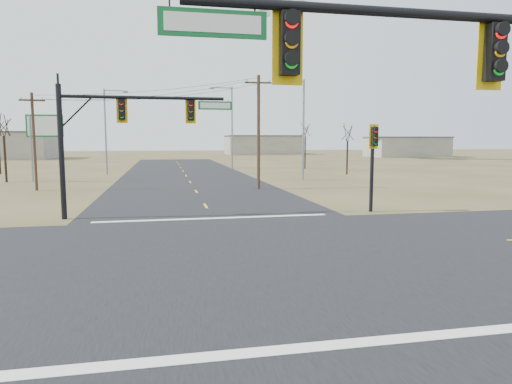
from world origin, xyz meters
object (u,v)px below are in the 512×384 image
utility_pole_far (34,139)px  bare_tree_a (3,124)px  mast_arm_far (123,122)px  streetlight_c (107,127)px  utility_pole_near (259,131)px  pedestal_signal_ne (373,149)px  streetlight_a (301,124)px  bare_tree_c (348,132)px  bare_tree_d (305,130)px  mast_arm_near (503,88)px  highway_sign (45,135)px  streetlight_b (230,123)px

utility_pole_far → bare_tree_a: 9.63m
mast_arm_far → streetlight_c: streetlight_c is taller
utility_pole_near → pedestal_signal_ne: bearing=-73.8°
streetlight_a → bare_tree_a: size_ratio=1.44×
mast_arm_far → bare_tree_c: bearing=37.2°
streetlight_a → bare_tree_d: 17.94m
mast_arm_near → utility_pole_near: 28.83m
utility_pole_near → highway_sign: (-18.65, 10.41, -0.27)m
utility_pole_far → bare_tree_a: (-4.75, 8.26, 1.42)m
streetlight_b → bare_tree_c: (11.91, -12.67, -1.35)m
utility_pole_near → streetlight_a: streetlight_a is taller
mast_arm_far → bare_tree_c: size_ratio=1.39×
streetlight_a → bare_tree_d: (5.82, 16.97, -0.16)m
bare_tree_d → pedestal_signal_ne: bearing=-102.0°
streetlight_b → highway_sign: bearing=-155.5°
highway_sign → bare_tree_d: bare_tree_d is taller
bare_tree_a → bare_tree_c: bare_tree_a is taller
streetlight_a → mast_arm_far: bearing=-114.9°
highway_sign → bare_tree_a: (-3.73, 0.33, 0.97)m
highway_sign → bare_tree_a: bearing=179.7°
streetlight_b → bare_tree_c: 17.44m
utility_pole_far → highway_sign: utility_pole_far is taller
utility_pole_far → streetlight_b: (19.14, 23.75, 2.26)m
bare_tree_d → mast_arm_far: bearing=-120.3°
mast_arm_near → streetlight_b: 55.12m
highway_sign → streetlight_c: size_ratio=0.65×
bare_tree_d → mast_arm_near: bearing=-103.8°
mast_arm_near → streetlight_b: (2.79, 55.03, 1.31)m
highway_sign → streetlight_c: streetlight_c is taller
streetlight_c → bare_tree_a: 11.67m
streetlight_b → bare_tree_a: (-23.90, -15.49, -0.84)m
utility_pole_near → bare_tree_d: (11.79, 24.56, 0.67)m
streetlight_c → bare_tree_c: 27.78m
mast_arm_near → streetlight_b: size_ratio=0.92×
pedestal_signal_ne → streetlight_a: 20.82m
streetlight_a → bare_tree_a: bearing=-172.7°
mast_arm_far → streetlight_a: size_ratio=0.88×
utility_pole_far → bare_tree_c: bearing=19.6°
pedestal_signal_ne → streetlight_b: 39.40m
mast_arm_far → utility_pole_near: utility_pole_near is taller
highway_sign → bare_tree_a: bare_tree_a is taller
pedestal_signal_ne → bare_tree_c: (9.64, 26.57, 1.47)m
pedestal_signal_ne → streetlight_c: (-17.65, 31.74, 2.01)m
streetlight_b → streetlight_c: streetlight_b is taller
streetlight_c → bare_tree_a: size_ratio=1.42×
streetlight_a → bare_tree_c: size_ratio=1.57×
highway_sign → bare_tree_a: 3.87m
bare_tree_a → bare_tree_d: size_ratio=1.02×
mast_arm_near → pedestal_signal_ne: bearing=71.9°
streetlight_b → bare_tree_c: streetlight_b is taller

